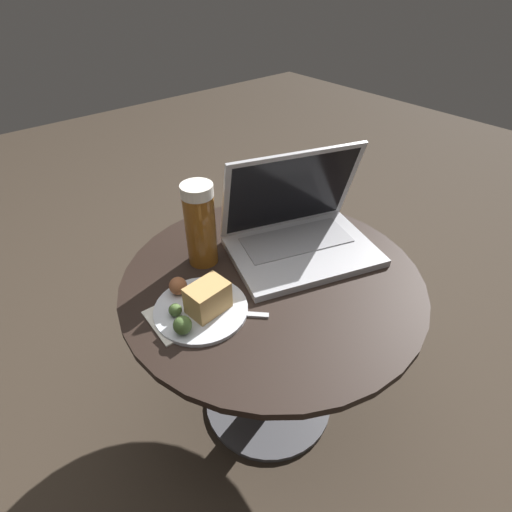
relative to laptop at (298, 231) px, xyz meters
name	(u,v)px	position (x,y,z in m)	size (l,w,h in m)	color
ground_plane	(268,400)	(-0.13, -0.04, -0.56)	(6.00, 6.00, 0.00)	#382D23
table	(271,317)	(-0.13, -0.04, -0.19)	(0.70, 0.70, 0.51)	#515156
napkin	(189,311)	(-0.34, -0.02, -0.05)	(0.17, 0.12, 0.00)	silver
laptop	(298,231)	(0.00, 0.00, 0.00)	(0.41, 0.35, 0.25)	#B2B2B7
beer_glass	(200,225)	(-0.21, 0.11, 0.05)	(0.07, 0.07, 0.21)	brown
snack_plate	(200,304)	(-0.32, -0.03, -0.03)	(0.20, 0.20, 0.07)	silver
fork	(221,313)	(-0.29, -0.06, -0.05)	(0.13, 0.14, 0.00)	silver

